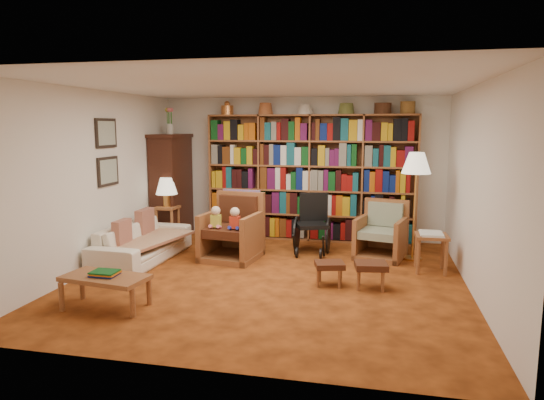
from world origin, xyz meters
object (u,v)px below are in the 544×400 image
(side_table_lamp, at_px, (167,218))
(side_table_papers, at_px, (431,241))
(sofa, at_px, (143,242))
(wheelchair, at_px, (312,226))
(floor_lamp, at_px, (416,167))
(footstool_a, at_px, (330,266))
(armchair_leather, at_px, (233,231))
(armchair_sage, at_px, (381,235))
(footstool_b, at_px, (371,267))
(coffee_table, at_px, (105,280))

(side_table_lamp, xyz_separation_m, side_table_papers, (4.25, -0.77, -0.02))
(sofa, xyz_separation_m, wheelchair, (2.41, 1.03, 0.15))
(floor_lamp, distance_m, footstool_a, 2.18)
(floor_lamp, height_order, side_table_papers, floor_lamp)
(armchair_leather, relative_size, armchair_sage, 1.14)
(armchair_sage, bearing_deg, armchair_leather, -166.31)
(armchair_sage, bearing_deg, side_table_lamp, 178.46)
(side_table_papers, distance_m, footstool_b, 1.21)
(footstool_a, bearing_deg, side_table_papers, 34.25)
(side_table_lamp, distance_m, footstool_b, 3.84)
(sofa, xyz_separation_m, side_table_papers, (4.15, 0.34, 0.15))
(sofa, bearing_deg, floor_lamp, -75.15)
(sofa, xyz_separation_m, footstool_b, (3.36, -0.56, -0.01))
(floor_lamp, bearing_deg, wheelchair, 176.40)
(armchair_leather, xyz_separation_m, coffee_table, (-0.77, -2.33, -0.09))
(side_table_lamp, relative_size, wheelchair, 0.68)
(footstool_a, bearing_deg, armchair_leather, 146.83)
(armchair_leather, bearing_deg, side_table_papers, -2.74)
(footstool_b, bearing_deg, sofa, 170.53)
(sofa, relative_size, footstool_a, 4.53)
(sofa, bearing_deg, footstool_b, -97.92)
(wheelchair, height_order, side_table_papers, wheelchair)
(armchair_leather, distance_m, armchair_sage, 2.27)
(sofa, height_order, wheelchair, wheelchair)
(armchair_leather, bearing_deg, wheelchair, 25.75)
(wheelchair, distance_m, coffee_table, 3.46)
(side_table_lamp, relative_size, footstool_a, 1.51)
(sofa, xyz_separation_m, armchair_sage, (3.48, 1.02, 0.05))
(footstool_b, bearing_deg, armchair_sage, 85.65)
(armchair_sage, height_order, floor_lamp, floor_lamp)
(sofa, distance_m, footstool_b, 3.40)
(side_table_papers, relative_size, footstool_a, 1.31)
(armchair_leather, distance_m, floor_lamp, 2.90)
(sofa, bearing_deg, footstool_a, -99.39)
(sofa, height_order, side_table_papers, sofa)
(footstool_a, bearing_deg, wheelchair, 105.25)
(armchair_sage, relative_size, wheelchair, 0.94)
(wheelchair, relative_size, floor_lamp, 0.58)
(coffee_table, bearing_deg, wheelchair, 56.37)
(floor_lamp, bearing_deg, footstool_b, -111.79)
(wheelchair, bearing_deg, side_table_papers, -21.62)
(floor_lamp, relative_size, footstool_b, 3.71)
(footstool_b, bearing_deg, wheelchair, 120.66)
(side_table_lamp, height_order, footstool_a, side_table_lamp)
(side_table_papers, bearing_deg, floor_lamp, 108.61)
(armchair_leather, xyz_separation_m, armchair_sage, (2.21, 0.54, -0.08))
(side_table_lamp, bearing_deg, floor_lamp, -2.54)
(wheelchair, bearing_deg, sofa, -156.84)
(side_table_lamp, distance_m, coffee_table, 3.02)
(wheelchair, xyz_separation_m, footstool_a, (0.43, -1.58, -0.18))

